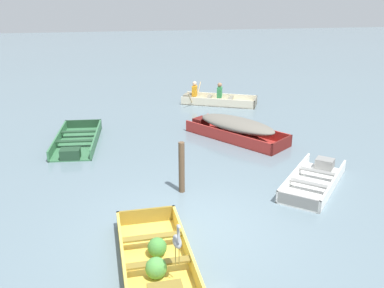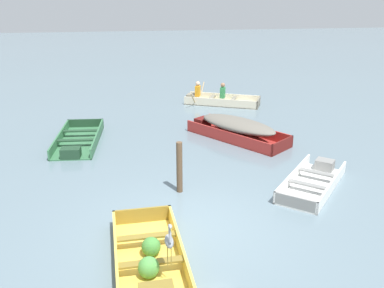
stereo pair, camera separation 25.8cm
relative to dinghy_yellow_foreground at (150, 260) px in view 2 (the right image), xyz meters
The scene contains 8 objects.
ground_plane 1.47m from the dinghy_yellow_foreground, 55.75° to the left, with size 80.00×80.00×0.00m, color slate.
dinghy_yellow_foreground is the anchor object (origin of this frame).
skiff_green_near_moored 6.82m from the dinghy_yellow_foreground, 106.25° to the left, with size 1.41×3.07×0.32m.
skiff_red_mid_moored 7.09m from the dinghy_yellow_foreground, 63.81° to the left, with size 3.00×3.40×0.66m.
skiff_white_far_moored 5.00m from the dinghy_yellow_foreground, 32.86° to the left, with size 2.47×2.71×0.31m.
rowboat_cream_with_crew 11.18m from the dinghy_yellow_foreground, 72.43° to the left, with size 3.19×2.52×0.91m.
heron_on_dinghy 0.97m from the dinghy_yellow_foreground, 61.60° to the right, with size 0.16×0.45×0.84m.
mooring_post 3.01m from the dinghy_yellow_foreground, 73.14° to the left, with size 0.14×0.14×1.27m, color brown.
Camera 2 is at (-0.99, -7.59, 4.69)m, focal length 40.00 mm.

